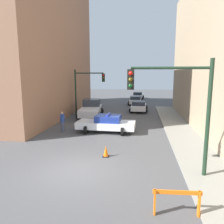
{
  "coord_description": "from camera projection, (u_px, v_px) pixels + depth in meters",
  "views": [
    {
      "loc": [
        2.99,
        -9.7,
        4.64
      ],
      "look_at": [
        0.61,
        7.88,
        1.59
      ],
      "focal_mm": 35.0,
      "sensor_mm": 36.0,
      "label": 1
    }
  ],
  "objects": [
    {
      "name": "parked_car_near",
      "position": [
        139.0,
        106.0,
        27.73
      ],
      "size": [
        2.33,
        4.33,
        1.31
      ],
      "rotation": [
        0.0,
        0.0,
        -0.02
      ],
      "color": "silver",
      "rests_on": "ground_plane"
    },
    {
      "name": "ground_plane",
      "position": [
        78.0,
        171.0,
        10.65
      ],
      "size": [
        120.0,
        120.0,
        0.0
      ],
      "primitive_type": "plane",
      "color": "#4C4C4F"
    },
    {
      "name": "parked_car_mid",
      "position": [
        135.0,
        100.0,
        34.07
      ],
      "size": [
        2.31,
        4.32,
        1.31
      ],
      "rotation": [
        0.0,
        0.0,
        0.01
      ],
      "color": "silver",
      "rests_on": "ground_plane"
    },
    {
      "name": "traffic_light_far",
      "position": [
        85.0,
        86.0,
        24.39
      ],
      "size": [
        3.44,
        0.35,
        5.2
      ],
      "color": "black",
      "rests_on": "ground_plane"
    },
    {
      "name": "police_car",
      "position": [
        107.0,
        123.0,
        17.72
      ],
      "size": [
        4.76,
        2.46,
        1.52
      ],
      "rotation": [
        0.0,
        0.0,
        1.54
      ],
      "color": "white",
      "rests_on": "ground_plane"
    },
    {
      "name": "white_truck",
      "position": [
        91.0,
        109.0,
        24.21
      ],
      "size": [
        3.02,
        5.59,
        1.9
      ],
      "rotation": [
        0.0,
        0.0,
        0.11
      ],
      "color": "silver",
      "rests_on": "ground_plane"
    },
    {
      "name": "pedestrian_crossing",
      "position": [
        62.0,
        121.0,
        17.84
      ],
      "size": [
        0.5,
        0.5,
        1.66
      ],
      "rotation": [
        0.0,
        0.0,
        5.73
      ],
      "color": "#474C66",
      "rests_on": "ground_plane"
    },
    {
      "name": "traffic_cone",
      "position": [
        106.0,
        151.0,
        12.45
      ],
      "size": [
        0.36,
        0.36,
        0.66
      ],
      "color": "black",
      "rests_on": "ground_plane"
    },
    {
      "name": "parked_car_far",
      "position": [
        138.0,
        95.0,
        41.96
      ],
      "size": [
        2.43,
        4.39,
        1.31
      ],
      "rotation": [
        0.0,
        0.0,
        -0.06
      ],
      "color": "silver",
      "rests_on": "ground_plane"
    },
    {
      "name": "sidewalk_right",
      "position": [
        211.0,
        177.0,
        9.83
      ],
      "size": [
        2.4,
        44.0,
        0.12
      ],
      "color": "gray",
      "rests_on": "ground_plane"
    },
    {
      "name": "barrier_mid",
      "position": [
        177.0,
        198.0,
        7.17
      ],
      "size": [
        1.6,
        0.25,
        0.9
      ],
      "rotation": [
        0.0,
        0.0,
        0.06
      ],
      "color": "orange",
      "rests_on": "ground_plane"
    },
    {
      "name": "traffic_light_near",
      "position": [
        181.0,
        100.0,
        9.53
      ],
      "size": [
        3.64,
        0.35,
        5.2
      ],
      "color": "black",
      "rests_on": "sidewalk_right"
    },
    {
      "name": "building_corner_left",
      "position": [
        9.0,
        47.0,
        24.6
      ],
      "size": [
        14.0,
        20.0,
        15.48
      ],
      "color": "#93664C",
      "rests_on": "ground_plane"
    }
  ]
}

